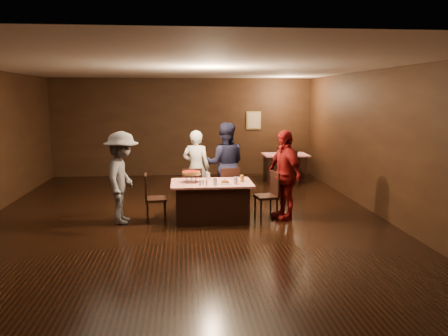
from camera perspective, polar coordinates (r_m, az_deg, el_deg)
The scene contains 23 objects.
room at distance 8.61m, azimuth -5.31°, elevation 7.24°, with size 10.00×10.04×3.02m.
main_table at distance 8.73m, azimuth -1.62°, elevation -4.34°, with size 1.60×1.00×0.77m, color #A40D0A.
back_table at distance 12.99m, azimuth 7.96°, elevation 0.13°, with size 1.30×0.90×0.77m, color #B60C16.
chair_far_left at distance 9.42m, azimuth -4.35°, elevation -2.77°, with size 0.42×0.42×0.95m, color black.
chair_far_right at distance 9.47m, azimuth 0.50°, elevation -2.68°, with size 0.42×0.42×0.95m, color black.
chair_end_left at distance 8.71m, azimuth -8.88°, elevation -3.87°, with size 0.42×0.42×0.95m, color black.
chair_end_right at distance 8.84m, azimuth 5.52°, elevation -3.59°, with size 0.42×0.42×0.95m, color black.
chair_back_near at distance 12.30m, azimuth 8.72°, elevation 0.02°, with size 0.42×0.42×0.95m, color black.
chair_back_far at distance 13.55m, azimuth 7.39°, elevation 0.91°, with size 0.42×0.42×0.95m, color black.
diner_white_jacket at distance 9.86m, azimuth -3.65°, elevation 0.02°, with size 0.62×0.41×1.71m, color white.
diner_navy_hoodie at distance 9.84m, azimuth 0.16°, elevation 0.52°, with size 0.91×0.71×1.87m, color #171831.
diner_grey_knit at distance 8.66m, azimuth -13.16°, elevation -1.24°, with size 1.16×0.66×1.79m, color #59595E.
diner_red_shirt at distance 8.80m, azimuth 7.89°, elevation -0.88°, with size 1.05×0.44×1.80m, color maroon.
pizza_stand at distance 8.64m, azimuth -4.30°, elevation -0.66°, with size 0.38×0.38×0.22m.
plate_with_slice at distance 8.48m, azimuth 0.14°, elevation -1.89°, with size 0.25×0.25×0.06m.
plate_empty at distance 8.84m, azimuth 1.87°, elevation -1.55°, with size 0.25×0.25×0.01m, color white.
glass_front_left at distance 8.34m, azimuth -1.15°, elevation -1.78°, with size 0.08×0.08×0.14m, color silver.
glass_front_right at distance 8.43m, azimuth 1.54°, elevation -1.66°, with size 0.08×0.08×0.14m, color silver.
glass_amber at distance 8.64m, azimuth 2.37°, elevation -1.39°, with size 0.08×0.08×0.14m, color #BF7F26.
glass_back at distance 8.92m, azimuth -2.08°, elevation -1.05°, with size 0.08×0.08×0.14m, color silver.
condiments at distance 8.35m, azimuth -2.73°, elevation -1.93°, with size 0.17×0.10×0.09m.
napkin_center at distance 8.67m, azimuth 0.35°, elevation -1.80°, with size 0.16×0.16×0.01m, color white.
napkin_left at distance 8.59m, azimuth -2.61°, elevation -1.92°, with size 0.16×0.16×0.01m, color white.
Camera 1 is at (-0.02, -8.60, 2.45)m, focal length 35.00 mm.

